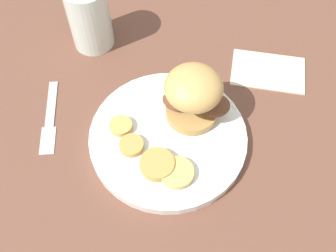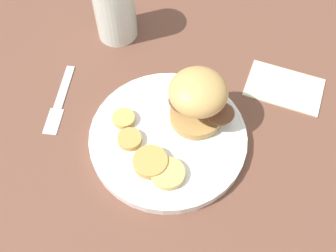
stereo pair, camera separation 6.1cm
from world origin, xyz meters
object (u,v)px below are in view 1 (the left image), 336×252
object	(u,v)px
dinner_plate	(168,137)
sandwich	(193,94)
fork	(50,117)
drinking_glass	(89,17)

from	to	relation	value
dinner_plate	sandwich	bearing A→B (deg)	-107.44
dinner_plate	fork	distance (m)	0.21
sandwich	fork	distance (m)	0.25
sandwich	fork	xyz separation A→B (m)	(0.22, 0.10, -0.07)
sandwich	drinking_glass	xyz separation A→B (m)	(0.24, -0.08, -0.01)
sandwich	dinner_plate	bearing A→B (deg)	72.56
dinner_plate	sandwich	xyz separation A→B (m)	(-0.02, -0.05, 0.06)
dinner_plate	fork	bearing A→B (deg)	13.82
fork	drinking_glass	size ratio (longest dim) A/B	1.09
dinner_plate	drinking_glass	bearing A→B (deg)	-31.08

